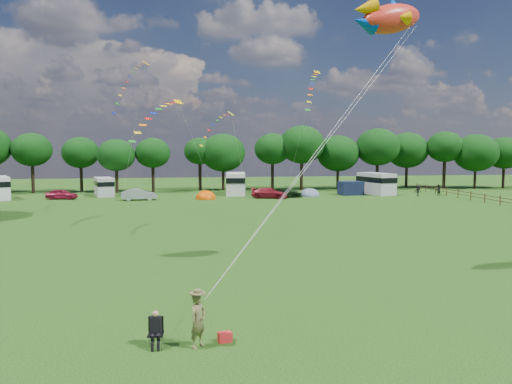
{
  "coord_description": "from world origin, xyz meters",
  "views": [
    {
      "loc": [
        -4.54,
        -23.04,
        6.83
      ],
      "look_at": [
        0.0,
        8.0,
        4.0
      ],
      "focal_mm": 35.0,
      "sensor_mm": 36.0,
      "label": 1
    }
  ],
  "objects": [
    {
      "name": "campervan_c",
      "position": [
        2.95,
        48.5,
        1.66
      ],
      "size": [
        3.35,
        6.57,
        3.1
      ],
      "rotation": [
        0.0,
        0.0,
        1.46
      ],
      "color": "silver",
      "rests_on": "ground"
    },
    {
      "name": "kite_bag",
      "position": [
        -3.16,
        -6.06,
        0.17
      ],
      "size": [
        0.53,
        0.41,
        0.34
      ],
      "primitive_type": "cube",
      "rotation": [
        0.0,
        0.0,
        0.2
      ],
      "color": "red",
      "rests_on": "ground"
    },
    {
      "name": "campervan_d",
      "position": [
        23.16,
        45.86,
        1.66
      ],
      "size": [
        4.12,
        6.75,
        3.08
      ],
      "rotation": [
        0.0,
        0.0,
        1.81
      ],
      "color": "#BAB9BC",
      "rests_on": "ground"
    },
    {
      "name": "fence",
      "position": [
        32.0,
        34.5,
        0.7
      ],
      "size": [
        0.12,
        33.12,
        1.2
      ],
      "color": "#472D19",
      "rests_on": "ground"
    },
    {
      "name": "campervan_b",
      "position": [
        -15.57,
        48.88,
        1.38
      ],
      "size": [
        3.54,
        5.65,
        2.57
      ],
      "rotation": [
        0.0,
        0.0,
        1.84
      ],
      "color": "#BAB9BC",
      "rests_on": "ground"
    },
    {
      "name": "car_c",
      "position": [
        6.83,
        42.39,
        0.7
      ],
      "size": [
        5.03,
        3.68,
        1.39
      ],
      "primitive_type": "imported",
      "rotation": [
        0.0,
        0.0,
        1.15
      ],
      "color": "maroon",
      "rests_on": "ground"
    },
    {
      "name": "walker_b",
      "position": [
        27.8,
        42.19,
        0.77
      ],
      "size": [
        1.02,
        0.51,
        1.54
      ],
      "primitive_type": "imported",
      "rotation": [
        0.0,
        0.0,
        3.19
      ],
      "color": "black",
      "rests_on": "ground"
    },
    {
      "name": "tree_line",
      "position": [
        5.3,
        54.99,
        6.35
      ],
      "size": [
        102.98,
        10.98,
        10.27
      ],
      "color": "black",
      "rests_on": "ground"
    },
    {
      "name": "streamer_kite_d",
      "position": [
        7.74,
        23.44,
        12.86
      ],
      "size": [
        2.66,
        4.98,
        4.28
      ],
      "rotation": [
        0.0,
        0.0,
        0.42
      ],
      "color": "#DABD00",
      "rests_on": "ground"
    },
    {
      "name": "tent_orange",
      "position": [
        -1.63,
        42.9,
        0.02
      ],
      "size": [
        2.81,
        3.08,
        2.2
      ],
      "color": "#DD4700",
      "rests_on": "ground"
    },
    {
      "name": "car_b",
      "position": [
        -10.23,
        42.37,
        0.74
      ],
      "size": [
        4.36,
        2.15,
        1.48
      ],
      "primitive_type": "imported",
      "rotation": [
        0.0,
        0.0,
        1.71
      ],
      "color": "#9CA1A5",
      "rests_on": "ground"
    },
    {
      "name": "car_a",
      "position": [
        -20.38,
        45.04,
        0.68
      ],
      "size": [
        4.29,
        2.31,
        1.36
      ],
      "primitive_type": "imported",
      "rotation": [
        0.0,
        0.0,
        1.39
      ],
      "color": "#A51839",
      "rests_on": "ground"
    },
    {
      "name": "tent_greyblue",
      "position": [
        12.9,
        44.44,
        0.02
      ],
      "size": [
        2.93,
        3.21,
        2.18
      ],
      "color": "slate",
      "rests_on": "ground"
    },
    {
      "name": "streamer_kite_c",
      "position": [
        -1.76,
        14.94,
        8.72
      ],
      "size": [
        3.0,
        4.91,
        2.78
      ],
      "rotation": [
        0.0,
        0.0,
        1.19
      ],
      "color": "yellow",
      "rests_on": "ground"
    },
    {
      "name": "streamer_kite_b",
      "position": [
        -6.43,
        20.35,
        9.73
      ],
      "size": [
        4.41,
        4.75,
        3.84
      ],
      "rotation": [
        0.0,
        0.0,
        0.61
      ],
      "color": "#FFB200",
      "rests_on": "ground"
    },
    {
      "name": "camp_chair",
      "position": [
        -5.54,
        -6.16,
        0.77
      ],
      "size": [
        0.56,
        0.56,
        1.28
      ],
      "rotation": [
        0.0,
        0.0,
        -0.09
      ],
      "color": "#99999E",
      "rests_on": "ground"
    },
    {
      "name": "fish_kite",
      "position": [
        5.81,
        1.82,
        13.38
      ],
      "size": [
        4.32,
        2.24,
        2.26
      ],
      "rotation": [
        0.0,
        -0.21,
        0.24
      ],
      "color": "red",
      "rests_on": "ground"
    },
    {
      "name": "awning_navy",
      "position": [
        19.17,
        45.38,
        0.97
      ],
      "size": [
        3.29,
        2.76,
        1.94
      ],
      "primitive_type": "cube",
      "rotation": [
        0.0,
        0.0,
        0.08
      ],
      "color": "#141A39",
      "rests_on": "ground"
    },
    {
      "name": "car_d",
      "position": [
        9.24,
        43.38,
        0.63
      ],
      "size": [
        4.89,
        2.74,
        1.26
      ],
      "primitive_type": "imported",
      "rotation": [
        0.0,
        0.0,
        1.43
      ],
      "color": "black",
      "rests_on": "ground"
    },
    {
      "name": "ground_plane",
      "position": [
        0.0,
        0.0,
        0.0
      ],
      "size": [
        180.0,
        180.0,
        0.0
      ],
      "primitive_type": "plane",
      "color": "black",
      "rests_on": "ground"
    },
    {
      "name": "streamer_kite_a",
      "position": [
        -9.4,
        28.56,
        13.69
      ],
      "size": [
        3.25,
        5.65,
        5.78
      ],
      "rotation": [
        0.0,
        0.0,
        1.22
      ],
      "color": "#FFAF02",
      "rests_on": "ground"
    },
    {
      "name": "walker_a",
      "position": [
        31.21,
        42.87,
        0.78
      ],
      "size": [
        0.78,
        0.52,
        1.55
      ],
      "primitive_type": "imported",
      "rotation": [
        0.0,
        0.0,
        3.21
      ],
      "color": "black",
      "rests_on": "ground"
    },
    {
      "name": "kite_flyer",
      "position": [
        -4.1,
        -6.41,
        0.94
      ],
      "size": [
        0.79,
        0.81,
        1.87
      ],
      "primitive_type": "imported",
      "rotation": [
        0.0,
        0.0,
        0.84
      ],
      "color": "brown",
      "rests_on": "ground"
    }
  ]
}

